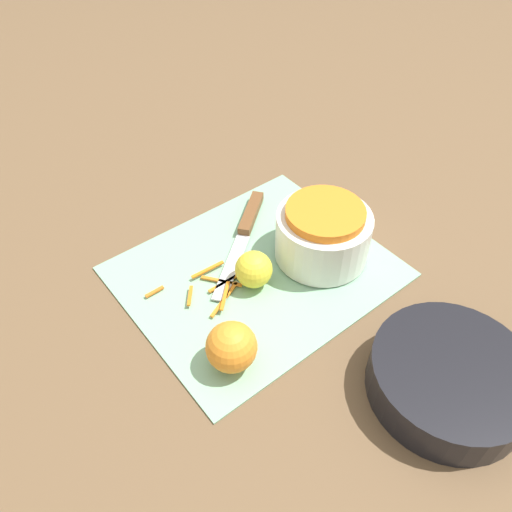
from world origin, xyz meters
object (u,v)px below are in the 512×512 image
(bowl_dark, at_px, (449,378))
(lemon, at_px, (254,269))
(bowl_speckled, at_px, (323,233))
(knife, at_px, (247,224))
(orange_left, at_px, (231,347))

(bowl_dark, bearing_deg, lemon, -74.89)
(bowl_speckled, distance_m, bowl_dark, 0.28)
(bowl_dark, height_order, knife, bowl_dark)
(knife, xyz_separation_m, lemon, (0.07, 0.11, 0.02))
(knife, xyz_separation_m, orange_left, (0.18, 0.20, 0.03))
(knife, height_order, orange_left, orange_left)
(bowl_speckled, bearing_deg, lemon, -8.64)
(bowl_dark, relative_size, orange_left, 2.96)
(bowl_speckled, height_order, lemon, bowl_speckled)
(bowl_dark, bearing_deg, orange_left, -46.55)
(lemon, bearing_deg, knife, -123.14)
(knife, relative_size, orange_left, 3.10)
(bowl_dark, relative_size, lemon, 3.54)
(orange_left, bearing_deg, lemon, -139.75)
(bowl_dark, height_order, lemon, lemon)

